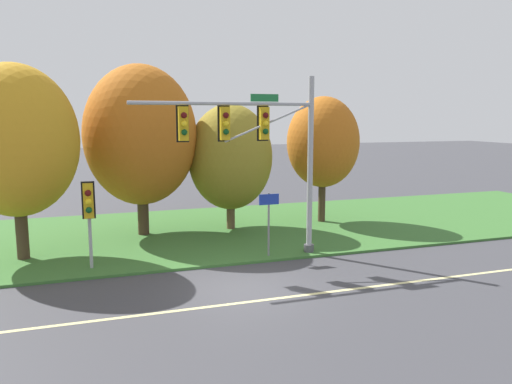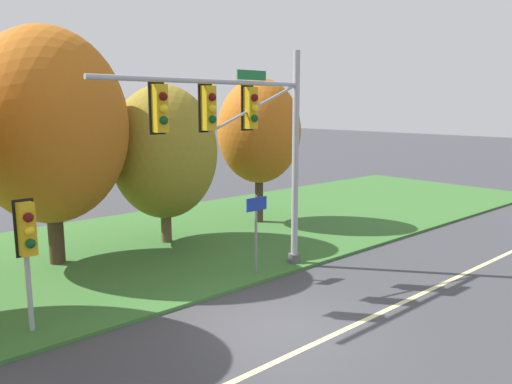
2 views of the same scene
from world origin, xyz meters
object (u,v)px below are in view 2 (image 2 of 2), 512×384
pedestrian_signal_near_kerb (27,237)px  route_sign_post (256,223)px  traffic_signal_mast (245,130)px  tree_behind_signpost (164,152)px  tree_left_of_mast (48,126)px  tree_mid_verge (259,131)px

pedestrian_signal_near_kerb → route_sign_post: (6.64, -0.37, -0.66)m
traffic_signal_mast → tree_behind_signpost: traffic_signal_mast is taller
tree_left_of_mast → tree_behind_signpost: 4.32m
tree_mid_verge → route_sign_post: bearing=-132.7°
pedestrian_signal_near_kerb → tree_behind_signpost: 8.21m
route_sign_post → tree_behind_signpost: (-0.09, 5.17, 1.86)m
traffic_signal_mast → tree_left_of_mast: 6.53m
route_sign_post → tree_mid_verge: 7.62m
pedestrian_signal_near_kerb → tree_mid_verge: (11.52, 4.93, 1.82)m
traffic_signal_mast → route_sign_post: bearing=-3.7°
pedestrian_signal_near_kerb → tree_mid_verge: size_ratio=0.49×
traffic_signal_mast → tree_mid_verge: (5.31, 5.27, -0.40)m
traffic_signal_mast → tree_mid_verge: bearing=44.8°
tree_behind_signpost → tree_mid_verge: 5.02m
route_sign_post → tree_mid_verge: tree_mid_verge is taller
pedestrian_signal_near_kerb → route_sign_post: pedestrian_signal_near_kerb is taller
route_sign_post → tree_behind_signpost: 5.50m
pedestrian_signal_near_kerb → tree_left_of_mast: bearing=64.4°
traffic_signal_mast → tree_left_of_mast: (-3.84, 5.28, 0.06)m
traffic_signal_mast → route_sign_post: (0.43, -0.03, -2.89)m
route_sign_post → tree_left_of_mast: (-4.27, 5.31, 2.94)m
tree_behind_signpost → tree_left_of_mast: bearing=178.2°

